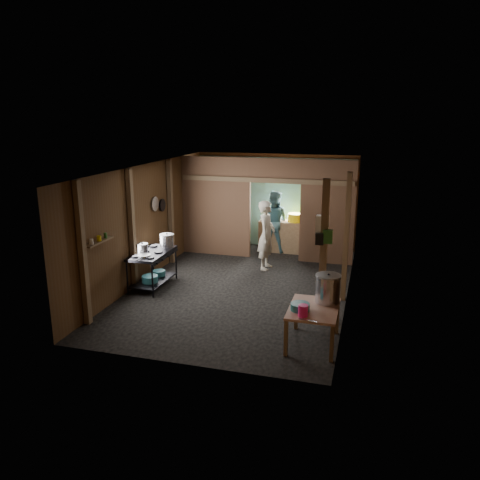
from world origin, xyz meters
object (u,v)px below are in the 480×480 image
(stock_pot, at_px, (328,289))
(yellow_tub, at_px, (295,218))
(cook, at_px, (266,235))
(gas_range, at_px, (153,269))
(stove_pot_large, at_px, (167,241))
(pink_bucket, at_px, (303,311))
(prep_table, at_px, (313,326))

(stock_pot, relative_size, yellow_tub, 1.26)
(yellow_tub, bearing_deg, cook, -104.99)
(cook, bearing_deg, gas_range, 134.72)
(stove_pot_large, distance_m, cook, 2.43)
(pink_bucket, distance_m, cook, 4.30)
(yellow_tub, height_order, cook, cook)
(stock_pot, xyz_separation_m, cook, (-1.79, 3.35, -0.03))
(stock_pot, distance_m, pink_bucket, 0.76)
(stock_pot, xyz_separation_m, pink_bucket, (-0.30, -0.68, -0.14))
(yellow_tub, bearing_deg, gas_range, -125.97)
(stove_pot_large, height_order, yellow_tub, stove_pot_large)
(stove_pot_large, bearing_deg, stock_pot, -26.90)
(prep_table, bearing_deg, yellow_tub, 102.59)
(gas_range, bearing_deg, prep_table, -25.50)
(gas_range, distance_m, cook, 2.87)
(prep_table, distance_m, pink_bucket, 0.57)
(yellow_tub, bearing_deg, stove_pot_large, -127.69)
(stove_pot_large, height_order, cook, cook)
(pink_bucket, bearing_deg, yellow_tub, 100.62)
(stove_pot_large, height_order, stock_pot, stock_pot)
(gas_range, xyz_separation_m, pink_bucket, (3.59, -2.14, 0.34))
(gas_range, height_order, prep_table, gas_range)
(gas_range, relative_size, yellow_tub, 3.37)
(gas_range, xyz_separation_m, cook, (2.11, 1.90, 0.45))
(prep_table, distance_m, yellow_tub, 5.43)
(stove_pot_large, relative_size, yellow_tub, 0.83)
(prep_table, xyz_separation_m, yellow_tub, (-1.18, 5.26, 0.64))
(yellow_tub, bearing_deg, stock_pot, -74.63)
(prep_table, relative_size, yellow_tub, 2.74)
(gas_range, distance_m, pink_bucket, 4.19)
(stove_pot_large, distance_m, yellow_tub, 3.87)
(cook, bearing_deg, stock_pot, -149.18)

